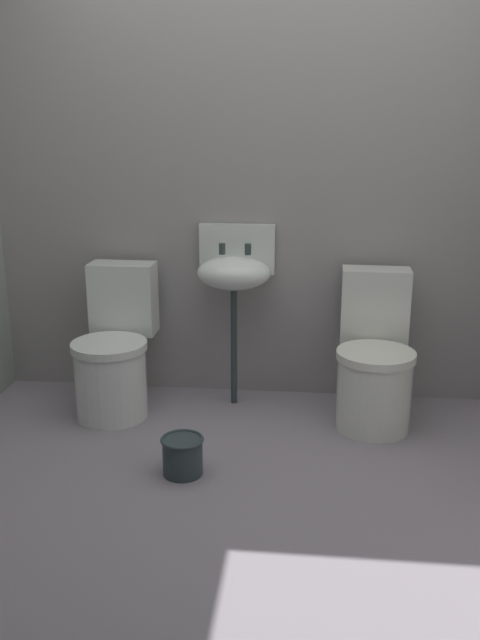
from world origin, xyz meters
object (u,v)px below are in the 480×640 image
(toilet_right, at_px, (374,364))
(sink, at_px, (234,271))
(bucket, at_px, (183,455))
(toilet_left, at_px, (115,354))

(toilet_right, distance_m, sink, 0.89)
(toilet_right, relative_size, bucket, 3.96)
(toilet_left, xyz_separation_m, sink, (0.63, 0.19, 0.43))
(toilet_right, xyz_separation_m, sink, (-0.75, 0.19, 0.43))
(toilet_left, xyz_separation_m, bucket, (0.49, -0.66, -0.23))
(toilet_left, bearing_deg, toilet_right, -179.14)
(toilet_left, height_order, sink, sink)
(sink, xyz_separation_m, bucket, (-0.14, -0.85, -0.66))
(sink, bearing_deg, bucket, -99.24)
(sink, bearing_deg, toilet_left, -163.41)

